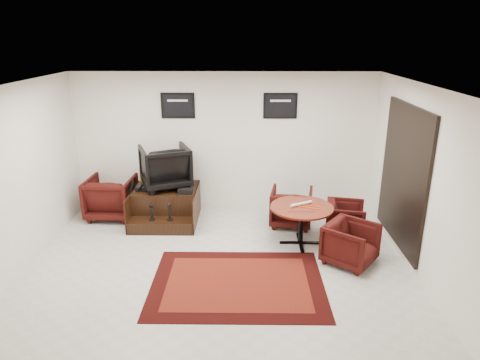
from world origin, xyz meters
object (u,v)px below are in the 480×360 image
(table_chair_window, at_px, (345,217))
(shine_podium, at_px, (166,205))
(table_chair_corner, at_px, (351,242))
(armchair_side, at_px, (111,195))
(table_chair_back, at_px, (291,205))
(meeting_table, at_px, (302,211))
(shine_chair, at_px, (165,165))

(table_chair_window, bearing_deg, shine_podium, 90.58)
(shine_podium, distance_m, table_chair_corner, 3.62)
(armchair_side, bearing_deg, table_chair_back, 177.01)
(meeting_table, bearing_deg, table_chair_window, 23.79)
(shine_chair, bearing_deg, table_chair_back, 150.22)
(armchair_side, bearing_deg, meeting_table, 164.99)
(shine_podium, height_order, meeting_table, meeting_table)
(shine_chair, height_order, table_chair_window, shine_chair)
(meeting_table, bearing_deg, shine_podium, 158.16)
(armchair_side, bearing_deg, table_chair_corner, 159.87)
(shine_chair, height_order, meeting_table, shine_chair)
(table_chair_corner, bearing_deg, shine_chair, 98.34)
(armchair_side, relative_size, table_chair_window, 1.33)
(armchair_side, height_order, table_chair_corner, armchair_side)
(shine_podium, relative_size, armchair_side, 1.41)
(shine_podium, relative_size, meeting_table, 1.19)
(shine_chair, relative_size, armchair_side, 1.00)
(shine_podium, relative_size, table_chair_corner, 1.72)
(shine_podium, distance_m, table_chair_back, 2.44)
(shine_podium, xyz_separation_m, shine_chair, (0.00, 0.13, 0.80))
(table_chair_back, bearing_deg, table_chair_corner, 128.02)
(shine_chair, relative_size, table_chair_back, 1.16)
(armchair_side, height_order, meeting_table, armchair_side)
(meeting_table, xyz_separation_m, table_chair_back, (-0.09, 0.80, -0.22))
(shine_podium, bearing_deg, table_chair_window, -10.65)
(armchair_side, relative_size, table_chair_corner, 1.22)
(armchair_side, xyz_separation_m, meeting_table, (3.62, -1.14, 0.16))
(shine_podium, bearing_deg, shine_chair, 90.00)
(meeting_table, xyz_separation_m, table_chair_window, (0.85, 0.37, -0.27))
(armchair_side, bearing_deg, shine_podium, 175.74)
(table_chair_back, bearing_deg, armchair_side, 4.19)
(armchair_side, relative_size, meeting_table, 0.85)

